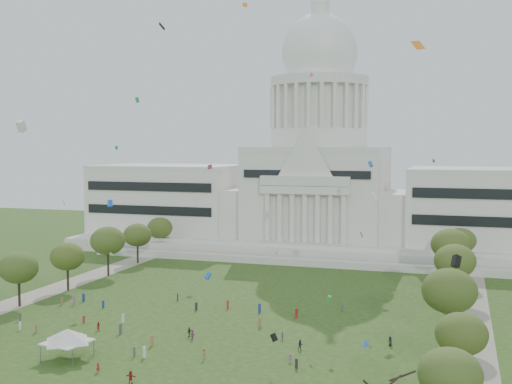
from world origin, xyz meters
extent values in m
plane|color=#284616|center=(0.00, 0.00, 0.00)|extent=(400.00, 400.00, 0.00)
cube|color=silver|center=(0.00, 115.00, 2.00)|extent=(160.00, 60.00, 4.00)
cube|color=silver|center=(0.00, 82.00, 1.00)|extent=(130.00, 3.00, 2.00)
cube|color=silver|center=(0.00, 90.00, 2.50)|extent=(140.00, 3.00, 5.00)
cube|color=silver|center=(-55.00, 114.00, 15.00)|extent=(50.00, 34.00, 22.00)
cube|color=silver|center=(55.00, 114.00, 15.00)|extent=(50.00, 34.00, 22.00)
cube|color=silver|center=(-27.00, 112.00, 12.00)|extent=(12.00, 26.00, 16.00)
cube|color=silver|center=(27.00, 112.00, 12.00)|extent=(12.00, 26.00, 16.00)
cube|color=silver|center=(0.00, 114.00, 18.00)|extent=(44.00, 38.00, 28.00)
cube|color=silver|center=(0.00, 94.00, 21.20)|extent=(28.00, 3.00, 2.40)
cube|color=black|center=(-55.00, 96.80, 17.00)|extent=(46.00, 0.40, 11.00)
cube|color=black|center=(55.00, 96.80, 17.00)|extent=(46.00, 0.40, 11.00)
cylinder|color=silver|center=(0.00, 114.00, 37.40)|extent=(32.00, 32.00, 6.00)
cylinder|color=silver|center=(0.00, 114.00, 47.40)|extent=(28.00, 28.00, 14.00)
cylinder|color=silver|center=(0.00, 114.00, 55.90)|extent=(32.40, 32.40, 3.00)
cylinder|color=silver|center=(0.00, 114.00, 61.40)|extent=(22.00, 22.00, 8.00)
ellipsoid|color=silver|center=(0.00, 114.00, 65.40)|extent=(25.00, 25.00, 26.20)
cylinder|color=silver|center=(0.00, 114.00, 78.90)|extent=(6.00, 6.00, 5.00)
ellipsoid|color=silver|center=(0.00, 114.00, 81.90)|extent=(6.40, 6.40, 5.12)
cube|color=gray|center=(-48.00, 30.00, 0.02)|extent=(8.00, 160.00, 0.04)
cube|color=gray|center=(48.00, 30.00, 0.02)|extent=(8.00, 160.00, 0.04)
ellipsoid|color=#374F1E|center=(44.94, -19.59, 7.77)|extent=(7.67, 7.67, 6.27)
cylinder|color=black|center=(46.22, -1.75, 2.46)|extent=(0.56, 0.56, 4.92)
ellipsoid|color=#364719|center=(46.22, -1.75, 7.68)|extent=(7.58, 7.58, 6.20)
cylinder|color=black|center=(-45.04, 17.30, 2.73)|extent=(0.56, 0.56, 5.47)
ellipsoid|color=#374F1C|center=(-45.04, 17.30, 8.53)|extent=(8.42, 8.42, 6.89)
cylinder|color=black|center=(44.17, 17.44, 3.10)|extent=(0.56, 0.56, 6.20)
ellipsoid|color=#314719|center=(44.17, 17.44, 9.68)|extent=(9.55, 9.55, 7.82)
cylinder|color=black|center=(-44.09, 33.92, 2.64)|extent=(0.56, 0.56, 5.27)
ellipsoid|color=#3B4F18|center=(-44.09, 33.92, 8.23)|extent=(8.12, 8.12, 6.65)
cylinder|color=black|center=(44.40, 34.48, 2.28)|extent=(0.56, 0.56, 4.56)
ellipsoid|color=#334A18|center=(44.40, 34.48, 7.11)|extent=(7.01, 7.01, 5.74)
cylinder|color=black|center=(-44.08, 52.42, 3.02)|extent=(0.56, 0.56, 6.03)
ellipsoid|color=#354C1A|center=(-44.08, 52.42, 9.41)|extent=(9.29, 9.29, 7.60)
cylinder|color=black|center=(44.76, 50.04, 2.98)|extent=(0.56, 0.56, 5.97)
ellipsoid|color=#3D501D|center=(44.76, 50.04, 9.31)|extent=(9.19, 9.19, 7.52)
cylinder|color=black|center=(-45.22, 71.01, 2.70)|extent=(0.56, 0.56, 5.41)
ellipsoid|color=#374718|center=(-45.22, 71.01, 8.44)|extent=(8.33, 8.33, 6.81)
cylinder|color=black|center=(43.49, 70.19, 3.19)|extent=(0.56, 0.56, 6.37)
ellipsoid|color=#39491A|center=(43.49, 70.19, 9.94)|extent=(9.82, 9.82, 8.03)
cylinder|color=black|center=(-46.87, 89.14, 2.66)|extent=(0.56, 0.56, 5.32)
ellipsoid|color=#304715|center=(-46.87, 89.14, 8.29)|extent=(8.19, 8.19, 6.70)
cylinder|color=black|center=(45.96, 88.13, 2.73)|extent=(0.56, 0.56, 5.47)
ellipsoid|color=#354C17|center=(45.96, 88.13, 8.53)|extent=(8.42, 8.42, 6.89)
cylinder|color=#4C4C4C|center=(-18.11, -12.01, 1.35)|extent=(0.12, 0.12, 2.70)
cylinder|color=#4C4C4C|center=(-12.06, -12.01, 1.35)|extent=(0.12, 0.12, 2.70)
cylinder|color=#4C4C4C|center=(-18.11, -5.97, 1.35)|extent=(0.12, 0.12, 2.70)
cylinder|color=#4C4C4C|center=(-12.06, -5.97, 1.35)|extent=(0.12, 0.12, 2.70)
cube|color=silver|center=(-15.08, -8.99, 2.81)|extent=(7.46, 7.46, 0.22)
pyramid|color=silver|center=(-15.08, -8.99, 3.99)|extent=(10.45, 10.45, 2.16)
imported|color=#26262B|center=(34.52, 14.09, 0.84)|extent=(0.97, 0.85, 1.67)
imported|color=#26262B|center=(20.19, 6.86, 0.91)|extent=(1.02, 0.85, 1.81)
imported|color=olive|center=(6.26, -2.45, 0.97)|extent=(0.75, 1.31, 1.95)
imported|color=#26262B|center=(-1.03, 8.30, 0.88)|extent=(0.84, 1.15, 1.76)
imported|color=#994C8C|center=(0.16, 7.05, 0.88)|extent=(1.47, 1.72, 1.77)
imported|color=#B21E1E|center=(-6.96, -12.98, 0.78)|extent=(0.69, 0.61, 1.55)
imported|color=#B21E1E|center=(-18.88, 6.55, 0.83)|extent=(0.92, 0.70, 1.67)
imported|color=#994C8C|center=(20.10, 0.45, 0.72)|extent=(1.03, 0.96, 1.45)
imported|color=#994C8C|center=(15.78, 11.26, 0.76)|extent=(0.51, 0.90, 1.53)
imported|color=#B21E1E|center=(0.11, -15.54, 0.94)|extent=(1.76, 0.73, 1.89)
cube|color=silver|center=(-33.22, 2.34, 0.79)|extent=(0.36, 0.47, 1.58)
cube|color=silver|center=(-3.31, -4.79, 0.95)|extent=(0.59, 0.56, 1.90)
cube|color=#4C4C51|center=(22.46, 34.25, 0.74)|extent=(0.46, 0.40, 1.49)
cube|color=#B21E1E|center=(-24.41, 10.15, 0.76)|extent=(0.29, 0.43, 1.52)
cube|color=navy|center=(-27.01, 21.65, 0.82)|extent=(0.45, 0.51, 1.64)
cube|color=#26262B|center=(-14.51, 32.50, 0.81)|extent=(0.43, 0.50, 1.61)
cube|color=olive|center=(-37.01, 21.18, 0.87)|extent=(0.54, 0.49, 1.73)
cube|color=#4C4C51|center=(-5.15, -4.84, 0.86)|extent=(0.38, 0.51, 1.71)
cube|color=#B21E1E|center=(14.53, 26.55, 0.95)|extent=(0.59, 0.55, 1.89)
cube|color=navy|center=(6.12, 28.38, 0.94)|extent=(0.47, 0.58, 1.88)
cube|color=#26262B|center=(21.73, -1.98, 0.77)|extent=(0.48, 0.44, 1.54)
cube|color=#26262B|center=(-7.20, 25.99, 0.84)|extent=(0.44, 0.52, 1.69)
cube|color=olive|center=(-29.13, 1.66, 0.81)|extent=(0.51, 0.44, 1.63)
cube|color=olive|center=(-5.03, 1.24, 0.95)|extent=(0.56, 0.42, 1.90)
cube|color=#4C4C51|center=(-13.90, 6.00, 0.94)|extent=(0.50, 0.58, 1.89)
cube|color=olive|center=(9.49, 17.91, 0.92)|extent=(0.52, 0.58, 1.85)
cube|color=#B21E1E|center=(-1.23, 29.04, 0.97)|extent=(0.38, 0.55, 1.94)
cube|color=silver|center=(-17.17, 12.75, 0.88)|extent=(0.36, 0.51, 1.75)
cube|color=#4C4C51|center=(-37.43, 7.72, 0.80)|extent=(0.50, 0.43, 1.61)
cube|color=#994C8C|center=(-34.44, 21.99, 0.97)|extent=(0.60, 0.57, 1.94)
cube|color=navy|center=(-34.19, 25.22, 0.92)|extent=(0.36, 0.52, 1.84)
camera|label=1|loc=(45.69, -97.30, 34.88)|focal=45.00mm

